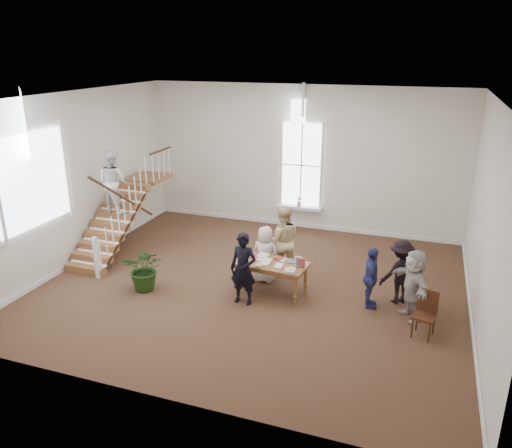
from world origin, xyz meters
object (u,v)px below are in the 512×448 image
at_px(library_table, 271,266).
at_px(police_officer, 243,269).
at_px(floor_plant, 145,269).
at_px(side_chair, 426,311).
at_px(woman_cluster_b, 400,272).
at_px(elderly_woman, 265,254).
at_px(woman_cluster_c, 413,285).
at_px(person_yellow, 283,241).
at_px(woman_cluster_a, 371,278).

bearing_deg(library_table, police_officer, -119.18).
distance_m(floor_plant, side_chair, 6.39).
relative_size(library_table, woman_cluster_b, 1.17).
bearing_deg(floor_plant, elderly_woman, 28.77).
bearing_deg(side_chair, woman_cluster_c, 129.59).
distance_m(person_yellow, woman_cluster_a, 2.55).
xyz_separation_m(library_table, elderly_woman, (-0.35, 0.60, 0.01)).
relative_size(police_officer, woman_cluster_a, 1.18).
distance_m(woman_cluster_a, floor_plant, 5.27).
bearing_deg(side_chair, elderly_woman, 174.40).
height_order(police_officer, elderly_woman, police_officer).
xyz_separation_m(woman_cluster_c, side_chair, (0.30, -0.60, -0.25)).
distance_m(library_table, police_officer, 0.80).
bearing_deg(police_officer, woman_cluster_b, 22.66).
height_order(elderly_woman, woman_cluster_b, woman_cluster_b).
xyz_separation_m(elderly_woman, person_yellow, (0.30, 0.50, 0.21)).
height_order(woman_cluster_b, woman_cluster_c, woman_cluster_c).
distance_m(elderly_woman, woman_cluster_a, 2.68).
relative_size(woman_cluster_a, floor_plant, 1.33).
height_order(woman_cluster_c, side_chair, woman_cluster_c).
distance_m(police_officer, person_yellow, 1.80).
bearing_deg(woman_cluster_a, person_yellow, 57.34).
bearing_deg(woman_cluster_a, library_table, 83.12).
height_order(woman_cluster_c, floor_plant, woman_cluster_c).
xyz_separation_m(library_table, woman_cluster_b, (2.88, 0.55, 0.04)).
bearing_deg(police_officer, library_table, 57.92).
height_order(floor_plant, side_chair, floor_plant).
relative_size(library_table, floor_plant, 1.63).
xyz_separation_m(woman_cluster_b, floor_plant, (-5.79, -1.35, -0.21)).
height_order(library_table, woman_cluster_a, woman_cluster_a).
bearing_deg(floor_plant, library_table, 15.35).
bearing_deg(woman_cluster_c, woman_cluster_b, 175.37).
xyz_separation_m(police_officer, floor_plant, (-2.45, -0.15, -0.30)).
height_order(police_officer, woman_cluster_b, police_officer).
bearing_deg(library_table, elderly_woman, 125.96).
distance_m(elderly_woman, woman_cluster_c, 3.61).
relative_size(person_yellow, side_chair, 1.92).
distance_m(person_yellow, floor_plant, 3.45).
relative_size(woman_cluster_a, woman_cluster_c, 0.91).
bearing_deg(person_yellow, woman_cluster_a, 137.04).
relative_size(woman_cluster_b, floor_plant, 1.39).
xyz_separation_m(elderly_woman, woman_cluster_b, (3.24, -0.05, 0.04)).
distance_m(person_yellow, woman_cluster_c, 3.45).
relative_size(floor_plant, side_chair, 1.12).
height_order(elderly_woman, woman_cluster_a, woman_cluster_a).
distance_m(woman_cluster_a, side_chair, 1.45).
bearing_deg(library_table, woman_cluster_b, 16.64).
bearing_deg(woman_cluster_c, side_chair, -2.94).
relative_size(elderly_woman, floor_plant, 1.32).
height_order(library_table, side_chair, side_chair).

